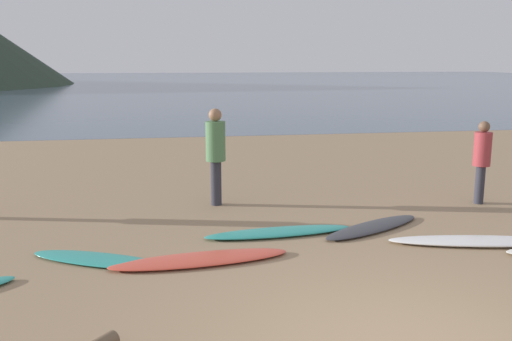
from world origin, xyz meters
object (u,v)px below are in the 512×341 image
object	(u,v)px
surfboard_2	(200,259)
surfboard_3	(279,232)
surfboard_4	(373,227)
surfboard_1	(100,260)
person_1	(482,155)
surfboard_5	(480,241)
person_2	(216,149)

from	to	relation	value
surfboard_2	surfboard_3	size ratio (longest dim) A/B	1.04
surfboard_3	surfboard_4	size ratio (longest dim) A/B	1.11
surfboard_1	person_1	xyz separation A→B (m)	(6.74, 2.02, 0.89)
surfboard_3	surfboard_5	xyz separation A→B (m)	(2.83, -0.95, 0.01)
surfboard_1	surfboard_2	world-z (taller)	surfboard_2
surfboard_2	person_1	bearing A→B (deg)	16.28
surfboard_4	person_2	size ratio (longest dim) A/B	1.16
surfboard_1	person_2	bearing A→B (deg)	82.46
surfboard_1	surfboard_5	distance (m)	5.45
surfboard_1	surfboard_2	xyz separation A→B (m)	(1.33, -0.23, 0.01)
surfboard_5	person_2	world-z (taller)	person_2
surfboard_2	person_2	xyz separation A→B (m)	(0.51, 2.99, 1.02)
surfboard_4	surfboard_2	bearing A→B (deg)	170.84
surfboard_1	person_2	size ratio (longest dim) A/B	1.14
surfboard_4	surfboard_5	bearing A→B (deg)	-66.28
person_2	surfboard_2	bearing A→B (deg)	-116.17
surfboard_2	surfboard_4	distance (m)	3.01
surfboard_2	surfboard_5	world-z (taller)	surfboard_5
surfboard_1	person_2	distance (m)	3.47
surfboard_3	surfboard_5	bearing A→B (deg)	-23.02
surfboard_3	person_1	size ratio (longest dim) A/B	1.50
surfboard_3	surfboard_4	distance (m)	1.55
surfboard_3	person_2	world-z (taller)	person_2
surfboard_5	person_1	world-z (taller)	person_1
surfboard_1	person_2	world-z (taller)	person_2
surfboard_4	person_1	bearing A→B (deg)	-3.65
surfboard_2	surfboard_5	bearing A→B (deg)	-5.60
surfboard_5	person_1	size ratio (longest dim) A/B	1.73
person_2	surfboard_5	bearing A→B (deg)	-55.56
surfboard_4	person_1	world-z (taller)	person_1
surfboard_5	person_2	bearing A→B (deg)	152.31
surfboard_1	person_2	xyz separation A→B (m)	(1.84, 2.75, 1.03)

